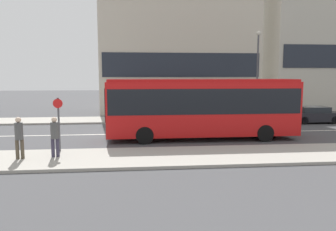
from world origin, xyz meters
TOP-DOWN VIEW (x-y plane):
  - ground_plane at (0.00, 0.00)m, footprint 120.00×120.00m
  - sidewalk_near at (0.00, -6.25)m, footprint 44.00×3.50m
  - sidewalk_far at (0.00, 6.25)m, footprint 44.00×3.50m
  - lane_centerline at (0.00, 0.00)m, footprint 41.80×0.16m
  - apartment_block_left_tower at (5.33, 11.94)m, footprint 15.12×4.95m
  - city_bus at (4.85, -1.98)m, footprint 10.88×2.59m
  - parked_car_0 at (14.87, 3.51)m, footprint 3.92×1.72m
  - pedestrian_near_stop at (-3.95, -6.24)m, footprint 0.34×0.34m
  - pedestrian_down_pavement at (-2.51, -6.04)m, footprint 0.35×0.34m
  - bus_stop_sign at (-2.58, -4.93)m, footprint 0.44×0.12m
  - street_lamp at (10.97, 5.55)m, footprint 0.36×0.36m

SIDE VIEW (x-z plane):
  - ground_plane at x=0.00m, z-range 0.00..0.00m
  - lane_centerline at x=0.00m, z-range 0.00..0.01m
  - sidewalk_near at x=0.00m, z-range 0.00..0.13m
  - sidewalk_far at x=0.00m, z-range 0.00..0.13m
  - parked_car_0 at x=14.87m, z-range -0.03..1.24m
  - pedestrian_down_pavement at x=-2.51m, z-range 0.26..2.03m
  - pedestrian_near_stop at x=-3.95m, z-range 0.26..2.08m
  - bus_stop_sign at x=-2.58m, z-range 0.35..2.90m
  - city_bus at x=4.85m, z-range 0.26..3.74m
  - street_lamp at x=10.97m, z-range 0.90..8.01m
  - apartment_block_left_tower at x=5.33m, z-range -0.01..16.79m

